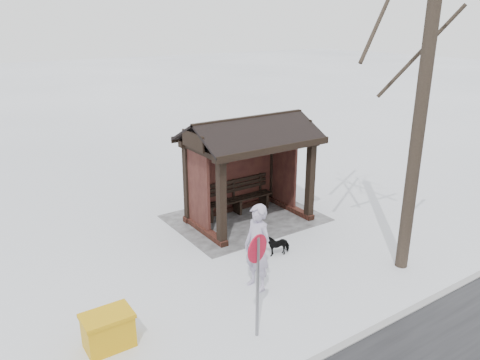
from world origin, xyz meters
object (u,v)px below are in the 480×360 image
(bus_shelter, at_px, (246,148))
(road_sign, at_px, (257,263))
(dog, at_px, (277,244))
(grit_bin, at_px, (108,330))
(pedestrian, at_px, (257,248))

(bus_shelter, xyz_separation_m, road_sign, (2.90, 4.51, -0.66))
(bus_shelter, relative_size, road_sign, 1.75)
(dog, bearing_deg, bus_shelter, 177.81)
(bus_shelter, distance_m, grit_bin, 6.48)
(pedestrian, bearing_deg, grit_bin, -94.48)
(dog, height_order, road_sign, road_sign)
(pedestrian, distance_m, road_sign, 1.72)
(bus_shelter, distance_m, pedestrian, 3.91)
(pedestrian, relative_size, dog, 3.11)
(bus_shelter, height_order, road_sign, bus_shelter)
(pedestrian, bearing_deg, dog, 120.21)
(road_sign, bearing_deg, pedestrian, -144.02)
(grit_bin, height_order, road_sign, road_sign)
(dog, xyz_separation_m, road_sign, (2.30, 2.30, 1.24))
(grit_bin, xyz_separation_m, road_sign, (-2.38, 1.22, 1.17))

